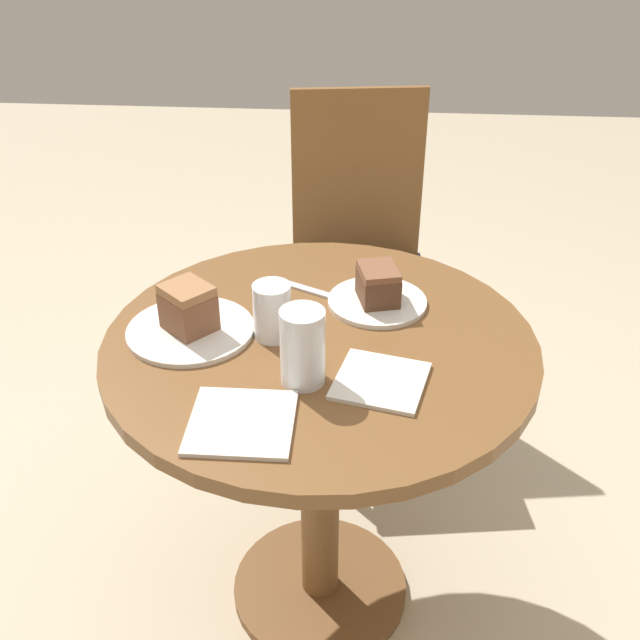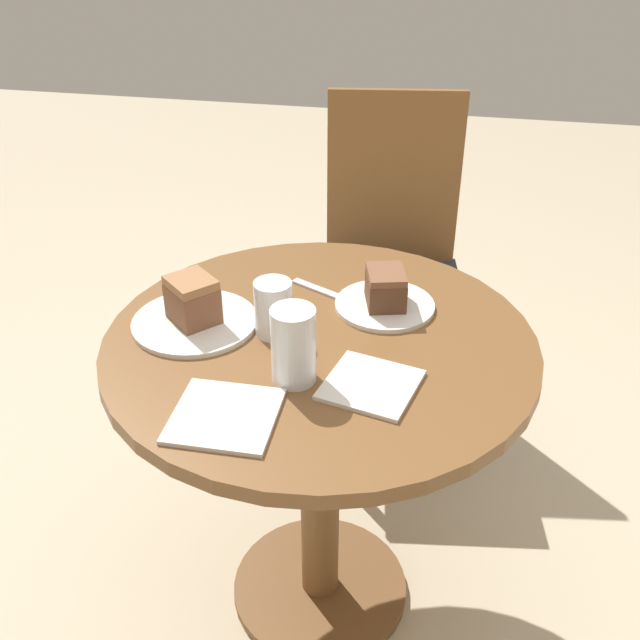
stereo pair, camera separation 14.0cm
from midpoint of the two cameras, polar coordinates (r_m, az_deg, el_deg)
ground_plane at (r=1.92m, az=2.22°, el=-19.95°), size 8.00×8.00×0.00m
table at (r=1.52m, az=2.65°, el=-6.94°), size 0.83×0.83×0.73m
chair at (r=2.19m, az=7.28°, el=3.96°), size 0.47×0.51×0.97m
plate_near at (r=1.53m, az=7.58°, el=1.04°), size 0.20×0.20×0.01m
plate_far at (r=1.47m, az=-6.86°, el=-0.25°), size 0.25×0.25×0.01m
cake_slice_near at (r=1.51m, az=7.69°, el=2.39°), size 0.09×0.11×0.07m
cake_slice_far at (r=1.44m, az=-6.99°, el=1.44°), size 0.12×0.12×0.09m
glass_lemonade at (r=1.41m, az=-0.73°, el=0.61°), size 0.07×0.07×0.11m
glass_water at (r=1.28m, az=1.11°, el=-2.29°), size 0.08×0.08×0.14m
napkin_stack at (r=1.23m, az=-4.03°, el=-7.41°), size 0.17×0.17×0.01m
fork at (r=1.56m, az=3.14°, el=2.01°), size 0.17×0.10×0.00m
napkin_side at (r=1.30m, az=6.98°, el=-5.04°), size 0.18×0.18×0.01m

